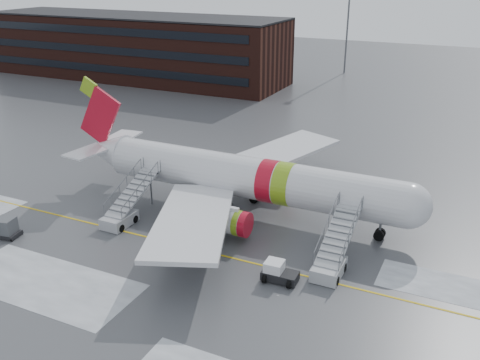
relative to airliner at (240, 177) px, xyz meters
The scene contains 8 objects.
ground 8.02m from the airliner, 101.33° to the right, with size 260.00×260.00×0.00m, color #494C4F.
airliner is the anchor object (origin of this frame).
airstair_fwd 12.79m from the airliner, 31.32° to the right, with size 2.05×7.70×3.48m.
airstair_aft 10.83m from the airliner, 141.81° to the right, with size 2.05×7.70×3.48m.
pushback_tug 12.47m from the airliner, 51.36° to the right, with size 2.66×2.04×1.49m.
uld_container 20.57m from the airliner, 139.92° to the right, with size 2.30×1.85×1.68m.
terminal_building 66.74m from the airliner, 134.13° to the left, with size 62.00×16.11×12.30m.
light_mast_far_n 72.26m from the airliner, 97.57° to the left, with size 1.20×1.20×24.25m.
Camera 1 is at (20.95, -33.75, 21.47)m, focal length 40.00 mm.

